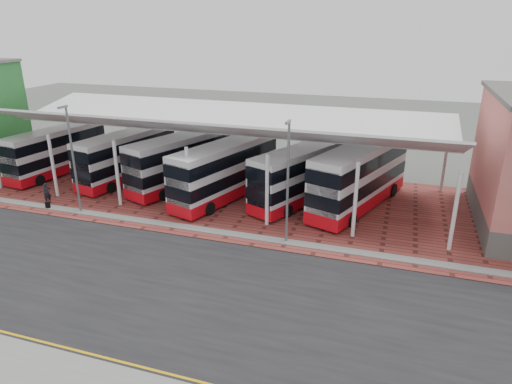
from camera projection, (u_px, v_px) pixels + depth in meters
The scene contains 17 objects.
ground at pixel (221, 287), 24.70m from camera, with size 140.00×140.00×0.00m, color #4A4D47.
road at pixel (214, 297), 23.80m from camera, with size 120.00×14.00×0.02m, color black.
forecourt at pixel (308, 205), 35.66m from camera, with size 72.00×16.00×0.06m, color brown.
north_kerb at pixel (257, 238), 30.19m from camera, with size 120.00×0.80×0.14m, color slate.
yellow_line_near at pixel (155, 376), 18.46m from camera, with size 120.00×0.12×0.01m, color #DEA309.
yellow_line_far at pixel (159, 371), 18.73m from camera, with size 120.00×0.12×0.01m, color #DEA309.
canopy at pixel (216, 123), 36.82m from camera, with size 37.00×11.63×7.07m.
lamp_west at pixel (73, 157), 32.86m from camera, with size 0.16×0.90×8.07m.
lamp_east at pixel (288, 179), 28.16m from camera, with size 0.16×0.90×8.07m.
bus_0 at pixel (57, 152), 42.45m from camera, with size 3.61×10.44×4.21m.
bus_1 at pixel (127, 157), 40.70m from camera, with size 4.42×10.69×4.30m.
bus_2 at pixel (183, 161), 39.03m from camera, with size 5.90×11.06×4.47m.
bus_3 at pixel (225, 171), 36.39m from camera, with size 5.58×11.23×4.52m.
bus_4 at pixel (303, 175), 35.77m from camera, with size 6.44×10.68×4.36m.
bus_5 at pixel (360, 177), 34.63m from camera, with size 6.40×11.91×4.81m.
pedestrian at pixel (47, 193), 35.73m from camera, with size 0.60×0.39×1.65m, color black.
suitcase at pixel (48, 205), 34.84m from camera, with size 0.31×0.22×0.53m, color black.
Camera 1 is at (8.49, -19.64, 13.50)m, focal length 32.00 mm.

